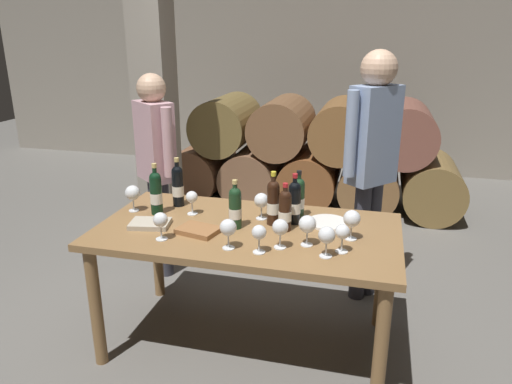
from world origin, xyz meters
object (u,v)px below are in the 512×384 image
(serving_plate, at_px, (328,223))
(sommelier_presenting, at_px, (372,155))
(wine_glass_9, at_px, (261,201))
(wine_bottle_1, at_px, (298,197))
(wine_bottle_4, at_px, (285,210))
(wine_glass_4, at_px, (160,221))
(wine_glass_8, at_px, (343,233))
(wine_bottle_2, at_px, (273,202))
(dining_table, at_px, (247,243))
(wine_bottle_6, at_px, (178,185))
(wine_bottle_5, at_px, (235,207))
(wine_glass_3, at_px, (133,193))
(wine_glass_0, at_px, (280,228))
(wine_glass_7, at_px, (307,225))
(taster_seated_left, at_px, (156,159))
(wine_bottle_3, at_px, (156,192))
(wine_glass_5, at_px, (192,198))
(wine_bottle_0, at_px, (294,202))
(wine_glass_1, at_px, (352,219))
(wine_glass_10, at_px, (259,233))
(tasting_notebook, at_px, (150,224))
(leather_ledger, at_px, (198,230))
(wine_glass_2, at_px, (327,236))

(serving_plate, distance_m, sommelier_presenting, 0.67)
(wine_glass_9, bearing_deg, wine_bottle_1, 21.88)
(wine_bottle_4, height_order, wine_glass_9, wine_bottle_4)
(wine_glass_4, relative_size, sommelier_presenting, 0.09)
(wine_glass_4, distance_m, wine_glass_8, 0.95)
(wine_bottle_2, bearing_deg, dining_table, -142.75)
(wine_bottle_1, bearing_deg, wine_bottle_6, 179.19)
(wine_bottle_2, bearing_deg, wine_glass_4, -145.69)
(wine_bottle_5, xyz_separation_m, wine_glass_3, (-0.69, 0.10, -0.01))
(wine_glass_0, distance_m, serving_plate, 0.45)
(wine_glass_7, bearing_deg, taster_seated_left, 145.42)
(dining_table, relative_size, wine_bottle_2, 5.41)
(wine_bottle_3, relative_size, wine_glass_0, 2.01)
(wine_bottle_1, height_order, wine_glass_0, wine_bottle_1)
(dining_table, relative_size, wine_bottle_4, 6.18)
(wine_glass_4, height_order, wine_glass_5, wine_glass_4)
(wine_glass_4, relative_size, taster_seated_left, 0.10)
(wine_glass_5, bearing_deg, wine_bottle_0, 1.37)
(wine_bottle_3, distance_m, wine_bottle_5, 0.54)
(wine_bottle_1, xyz_separation_m, wine_glass_0, (-0.02, -0.45, -0.01))
(wine_glass_1, xyz_separation_m, wine_glass_10, (-0.44, -0.28, -0.01))
(wine_glass_3, distance_m, wine_glass_7, 1.14)
(wine_glass_1, relative_size, tasting_notebook, 0.75)
(wine_bottle_5, xyz_separation_m, wine_glass_1, (0.64, 0.00, -0.01))
(wine_bottle_5, distance_m, wine_glass_4, 0.42)
(wine_bottle_0, distance_m, wine_bottle_1, 0.10)
(wine_bottle_4, height_order, leather_ledger, wine_bottle_4)
(taster_seated_left, bearing_deg, wine_bottle_3, -64.73)
(wine_bottle_1, xyz_separation_m, wine_glass_5, (-0.63, -0.11, -0.02))
(wine_glass_7, height_order, wine_glass_8, wine_glass_7)
(wine_glass_10, bearing_deg, wine_glass_9, 102.26)
(dining_table, height_order, wine_glass_10, wine_glass_10)
(dining_table, relative_size, wine_glass_10, 11.43)
(sommelier_presenting, bearing_deg, wine_glass_3, -154.77)
(wine_glass_0, xyz_separation_m, wine_glass_2, (0.24, -0.04, 0.00))
(wine_glass_10, bearing_deg, serving_plate, 57.87)
(dining_table, height_order, wine_glass_5, wine_glass_5)
(wine_glass_2, xyz_separation_m, taster_seated_left, (-1.37, 0.97, 0.05))
(dining_table, xyz_separation_m, tasting_notebook, (-0.55, -0.11, 0.11))
(wine_glass_7, xyz_separation_m, wine_glass_10, (-0.22, -0.15, -0.01))
(wine_bottle_3, distance_m, tasting_notebook, 0.23)
(wine_bottle_3, height_order, wine_glass_4, wine_bottle_3)
(wine_bottle_5, bearing_deg, leather_ledger, -146.86)
(wine_bottle_5, relative_size, taster_seated_left, 0.18)
(wine_glass_10, xyz_separation_m, tasting_notebook, (-0.69, 0.18, -0.09))
(wine_bottle_4, height_order, wine_glass_3, wine_bottle_4)
(wine_glass_2, relative_size, taster_seated_left, 0.10)
(wine_glass_0, height_order, serving_plate, wine_glass_0)
(wine_glass_4, distance_m, leather_ledger, 0.23)
(leather_ledger, bearing_deg, wine_glass_1, 21.42)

